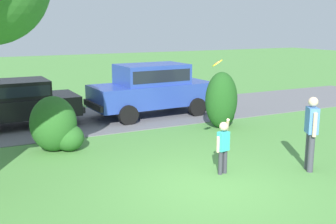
% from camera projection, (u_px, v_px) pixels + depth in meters
% --- Properties ---
extents(ground_plane, '(80.00, 80.00, 0.00)m').
position_uv_depth(ground_plane, '(207.00, 188.00, 8.68)').
color(ground_plane, '#518E42').
extents(driveway_strip, '(28.00, 4.40, 0.02)m').
position_uv_depth(driveway_strip, '(100.00, 119.00, 14.95)').
color(driveway_strip, slate).
rests_on(driveway_strip, ground).
extents(shrub_centre_left, '(1.37, 1.14, 1.49)m').
position_uv_depth(shrub_centre_left, '(56.00, 126.00, 11.10)').
color(shrub_centre_left, '#286023').
rests_on(shrub_centre_left, ground).
extents(shrub_centre, '(1.21, 1.15, 1.85)m').
position_uv_depth(shrub_centre, '(222.00, 103.00, 13.63)').
color(shrub_centre, '#1E511C').
rests_on(shrub_centre, ground).
extents(parked_sedan, '(4.43, 2.15, 1.56)m').
position_uv_depth(parked_sedan, '(15.00, 102.00, 13.64)').
color(parked_sedan, black).
rests_on(parked_sedan, ground).
extents(parked_suv, '(4.78, 2.27, 1.92)m').
position_uv_depth(parked_suv, '(152.00, 87.00, 15.36)').
color(parked_suv, '#28429E').
rests_on(parked_suv, ground).
extents(child_thrower, '(0.43, 0.31, 1.29)m').
position_uv_depth(child_thrower, '(223.00, 143.00, 9.35)').
color(child_thrower, '#383842').
rests_on(child_thrower, ground).
extents(frisbee, '(0.30, 0.27, 0.24)m').
position_uv_depth(frisbee, '(217.00, 63.00, 9.70)').
color(frisbee, yellow).
extents(adult_onlooker, '(0.36, 0.48, 1.74)m').
position_uv_depth(adult_onlooker, '(311.00, 130.00, 9.51)').
color(adult_onlooker, '#3F3F4C').
rests_on(adult_onlooker, ground).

